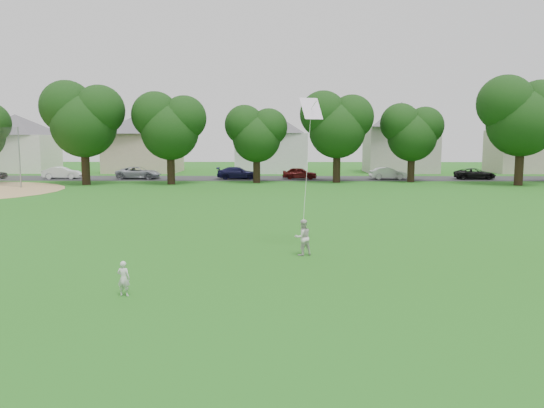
{
  "coord_description": "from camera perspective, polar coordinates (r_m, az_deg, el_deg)",
  "views": [
    {
      "loc": [
        0.97,
        -14.34,
        4.37
      ],
      "look_at": [
        0.75,
        2.0,
        2.3
      ],
      "focal_mm": 35.0,
      "sensor_mm": 36.0,
      "label": 1
    }
  ],
  "objects": [
    {
      "name": "kite",
      "position": [
        19.98,
        3.79,
        3.88
      ],
      "size": [
        1.1,
        1.03,
        4.98
      ],
      "color": "white",
      "rests_on": "ground"
    },
    {
      "name": "older_boy",
      "position": [
        19.69,
        3.32,
        -3.61
      ],
      "size": [
        0.81,
        0.74,
        1.35
      ],
      "primitive_type": "imported",
      "rotation": [
        0.0,
        0.0,
        3.57
      ],
      "color": "beige",
      "rests_on": "ground"
    },
    {
      "name": "parked_cars",
      "position": [
        55.72,
        -4.6,
        3.33
      ],
      "size": [
        54.83,
        2.22,
        1.28
      ],
      "color": "black",
      "rests_on": "ground"
    },
    {
      "name": "house_row",
      "position": [
        66.35,
        0.9,
        7.56
      ],
      "size": [
        76.94,
        13.13,
        10.2
      ],
      "color": "white",
      "rests_on": "ground"
    },
    {
      "name": "tree_row",
      "position": [
        49.93,
        1.44,
        8.9
      ],
      "size": [
        82.55,
        9.02,
        10.16
      ],
      "color": "black",
      "rests_on": "ground"
    },
    {
      "name": "street",
      "position": [
        56.52,
        -0.2,
        2.78
      ],
      "size": [
        90.0,
        7.0,
        0.01
      ],
      "primitive_type": "cube",
      "color": "#2D2D30",
      "rests_on": "ground"
    },
    {
      "name": "toddler",
      "position": [
        15.31,
        -15.67,
        -7.72
      ],
      "size": [
        0.4,
        0.3,
        0.99
      ],
      "primitive_type": "imported",
      "rotation": [
        0.0,
        0.0,
        2.97
      ],
      "color": "silver",
      "rests_on": "ground"
    },
    {
      "name": "ground",
      "position": [
        15.03,
        -3.0,
        -9.7
      ],
      "size": [
        160.0,
        160.0,
        0.0
      ],
      "primitive_type": "plane",
      "color": "#236216",
      "rests_on": "ground"
    }
  ]
}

